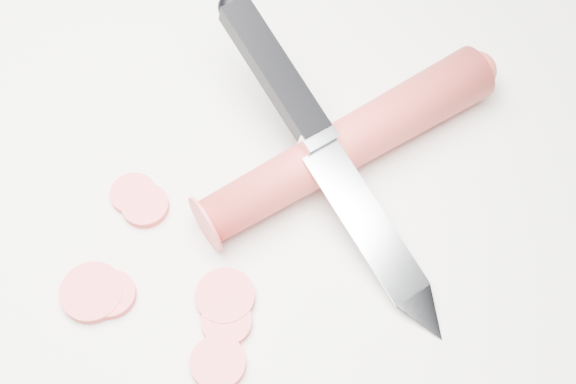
% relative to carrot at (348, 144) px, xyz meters
% --- Properties ---
extents(ground, '(2.40, 2.40, 0.00)m').
position_rel_carrot_xyz_m(ground, '(-0.06, -0.10, -0.02)').
color(ground, silver).
rests_on(ground, ground).
extents(carrot, '(0.14, 0.21, 0.03)m').
position_rel_carrot_xyz_m(carrot, '(0.00, 0.00, 0.00)').
color(carrot, red).
rests_on(carrot, ground).
extents(carrot_slice_0, '(0.03, 0.03, 0.01)m').
position_rel_carrot_xyz_m(carrot_slice_0, '(-0.09, -0.16, -0.02)').
color(carrot_slice_0, '#F44C4A').
rests_on(carrot_slice_0, ground).
extents(carrot_slice_1, '(0.04, 0.04, 0.01)m').
position_rel_carrot_xyz_m(carrot_slice_1, '(-0.10, -0.16, -0.02)').
color(carrot_slice_1, '#F44C4A').
rests_on(carrot_slice_1, ground).
extents(carrot_slice_2, '(0.03, 0.03, 0.01)m').
position_rel_carrot_xyz_m(carrot_slice_2, '(-0.10, -0.09, -0.02)').
color(carrot_slice_2, '#F44C4A').
rests_on(carrot_slice_2, ground).
extents(carrot_slice_3, '(0.03, 0.03, 0.01)m').
position_rel_carrot_xyz_m(carrot_slice_3, '(-0.02, -0.14, -0.02)').
color(carrot_slice_3, '#F44C4A').
rests_on(carrot_slice_3, ground).
extents(carrot_slice_4, '(0.04, 0.04, 0.01)m').
position_rel_carrot_xyz_m(carrot_slice_4, '(-0.03, -0.13, -0.02)').
color(carrot_slice_4, '#F44C4A').
rests_on(carrot_slice_4, ground).
extents(carrot_slice_5, '(0.03, 0.03, 0.01)m').
position_rel_carrot_xyz_m(carrot_slice_5, '(-0.12, -0.09, -0.02)').
color(carrot_slice_5, '#F44C4A').
rests_on(carrot_slice_5, ground).
extents(carrot_slice_6, '(0.03, 0.03, 0.01)m').
position_rel_carrot_xyz_m(carrot_slice_6, '(-0.01, -0.17, -0.02)').
color(carrot_slice_6, '#F44C4A').
rests_on(carrot_slice_6, ground).
extents(kitchen_knife, '(0.23, 0.15, 0.08)m').
position_rel_carrot_xyz_m(kitchen_knife, '(-0.00, -0.03, 0.02)').
color(kitchen_knife, silver).
rests_on(kitchen_knife, ground).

